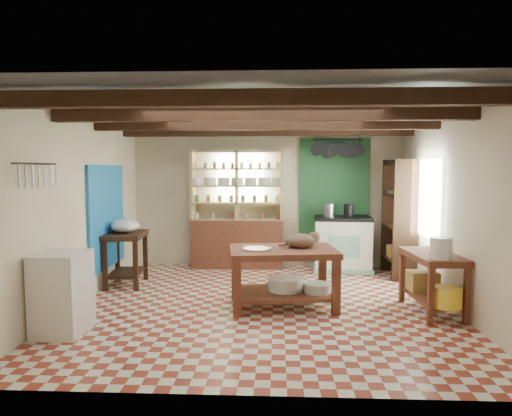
{
  "coord_description": "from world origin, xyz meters",
  "views": [
    {
      "loc": [
        0.19,
        -6.07,
        1.85
      ],
      "look_at": [
        -0.11,
        0.3,
        1.29
      ],
      "focal_mm": 32.0,
      "sensor_mm": 36.0,
      "label": 1
    }
  ],
  "objects_px": {
    "stove": "(342,244)",
    "right_counter": "(432,283)",
    "white_cabinet": "(62,293)",
    "cat": "(301,241)",
    "work_table": "(283,278)",
    "prep_table": "(126,259)"
  },
  "relations": [
    {
      "from": "stove",
      "to": "right_counter",
      "type": "distance_m",
      "value": 2.51
    },
    {
      "from": "stove",
      "to": "right_counter",
      "type": "xyz_separation_m",
      "value": [
        0.81,
        -2.37,
        -0.11
      ]
    },
    {
      "from": "white_cabinet",
      "to": "cat",
      "type": "bearing_deg",
      "value": 23.45
    },
    {
      "from": "work_table",
      "to": "stove",
      "type": "height_order",
      "value": "stove"
    },
    {
      "from": "white_cabinet",
      "to": "work_table",
      "type": "bearing_deg",
      "value": 23.9
    },
    {
      "from": "right_counter",
      "to": "cat",
      "type": "relative_size",
      "value": 2.58
    },
    {
      "from": "right_counter",
      "to": "prep_table",
      "type": "bearing_deg",
      "value": 160.7
    },
    {
      "from": "prep_table",
      "to": "right_counter",
      "type": "xyz_separation_m",
      "value": [
        4.38,
        -1.17,
        -0.04
      ]
    },
    {
      "from": "stove",
      "to": "prep_table",
      "type": "bearing_deg",
      "value": -158.15
    },
    {
      "from": "work_table",
      "to": "prep_table",
      "type": "distance_m",
      "value": 2.67
    },
    {
      "from": "stove",
      "to": "white_cabinet",
      "type": "height_order",
      "value": "stove"
    },
    {
      "from": "stove",
      "to": "white_cabinet",
      "type": "xyz_separation_m",
      "value": [
        -3.59,
        -3.31,
        -0.03
      ]
    },
    {
      "from": "stove",
      "to": "right_counter",
      "type": "bearing_deg",
      "value": -67.95
    },
    {
      "from": "prep_table",
      "to": "right_counter",
      "type": "height_order",
      "value": "prep_table"
    },
    {
      "from": "work_table",
      "to": "stove",
      "type": "relative_size",
      "value": 1.38
    },
    {
      "from": "white_cabinet",
      "to": "right_counter",
      "type": "height_order",
      "value": "white_cabinet"
    },
    {
      "from": "stove",
      "to": "cat",
      "type": "bearing_deg",
      "value": -108.64
    },
    {
      "from": "stove",
      "to": "prep_table",
      "type": "relative_size",
      "value": 1.2
    },
    {
      "from": "prep_table",
      "to": "white_cabinet",
      "type": "xyz_separation_m",
      "value": [
        -0.02,
        -2.11,
        0.04
      ]
    },
    {
      "from": "prep_table",
      "to": "right_counter",
      "type": "relative_size",
      "value": 0.78
    },
    {
      "from": "prep_table",
      "to": "white_cabinet",
      "type": "height_order",
      "value": "white_cabinet"
    },
    {
      "from": "white_cabinet",
      "to": "cat",
      "type": "xyz_separation_m",
      "value": [
        2.73,
        1.17,
        0.43
      ]
    }
  ]
}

